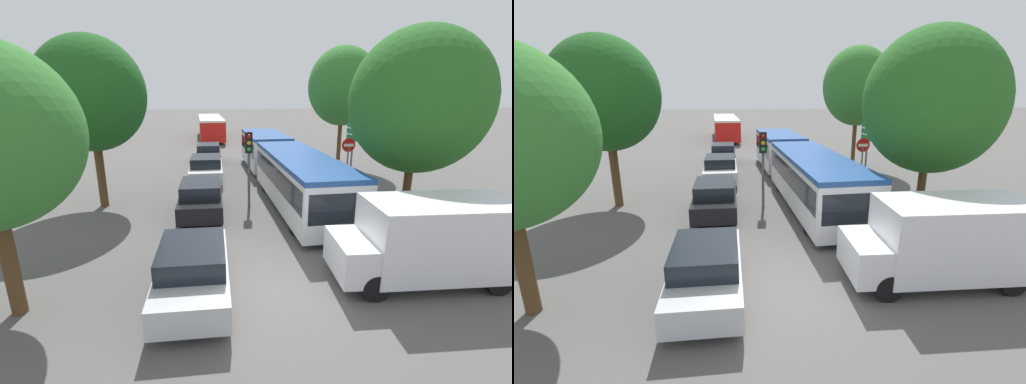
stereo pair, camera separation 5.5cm
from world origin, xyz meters
The scene contains 14 objects.
ground_plane centered at (0.00, 0.00, 0.00)m, with size 200.00×200.00×0.00m, color #565451.
articulated_bus centered at (2.18, 9.95, 1.38)m, with size 3.16×16.21×2.39m.
city_bus_rear centered at (-1.88, 31.07, 1.39)m, with size 3.07×11.26×2.40m.
queued_car_silver centered at (-2.01, -0.02, 0.73)m, with size 1.77×4.14×1.44m.
queued_car_black centered at (-2.04, 6.13, 0.73)m, with size 1.78×4.17×1.45m.
queued_car_white centered at (-1.95, 11.74, 0.76)m, with size 1.85×4.33×1.50m.
queued_car_navy centered at (-1.91, 17.27, 0.72)m, with size 1.74×4.07×1.41m.
white_van centered at (4.41, -0.04, 1.24)m, with size 5.06×2.12×2.31m.
traffic_light centered at (0.08, 6.81, 2.50)m, with size 0.32×0.36×3.40m.
no_entry_sign centered at (5.35, 8.68, 1.88)m, with size 0.70×0.08×2.82m.
direction_sign_post centered at (6.17, 10.19, 2.57)m, with size 0.24×1.40×3.60m.
tree_left_mid centered at (-6.54, 7.74, 4.83)m, with size 4.58×4.58×7.37m.
tree_right_near centered at (6.25, 4.51, 4.71)m, with size 5.10×5.10×7.42m.
tree_right_mid centered at (6.94, 14.51, 5.28)m, with size 4.51×4.51×7.93m.
Camera 1 is at (-1.32, -7.96, 5.06)m, focal length 24.00 mm.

